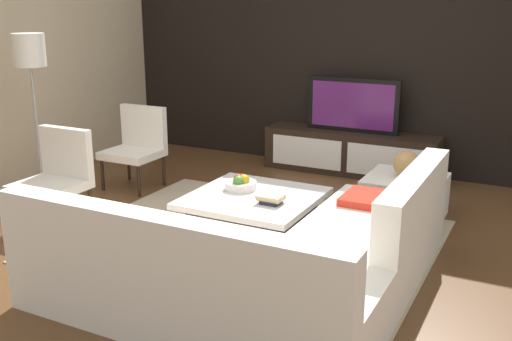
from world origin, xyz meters
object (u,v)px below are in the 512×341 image
media_console (351,152)px  decorative_ball (407,164)px  fruit_bowl (241,183)px  floor_lamp (30,61)px  television (353,105)px  book_stack (271,199)px  sectional_couch (270,262)px  coffee_table (254,215)px  ottoman (404,198)px  accent_chair_near (57,172)px  accent_chair_far (138,142)px

media_console → decorative_ball: bearing=-52.9°
media_console → fruit_bowl: 2.22m
floor_lamp → television: bearing=42.3°
book_stack → sectional_couch: bearing=-64.4°
coffee_table → ottoman: bearing=45.7°
television → accent_chair_near: 3.36m
floor_lamp → ottoman: (3.49, 1.08, -1.20)m
ottoman → accent_chair_far: size_ratio=0.80×
accent_chair_near → media_console: bearing=61.6°
floor_lamp → decorative_ball: bearing=17.3°
accent_chair_near → accent_chair_far: size_ratio=1.00×
fruit_bowl → accent_chair_far: bearing=157.9°
fruit_bowl → decorative_ball: (1.21, 0.96, 0.09)m
media_console → ottoman: (0.93, -1.23, -0.05)m
fruit_bowl → television: bearing=82.8°
television → accent_chair_far: television is taller
ottoman → decorative_ball: (0.00, 0.00, 0.32)m
floor_lamp → ottoman: floor_lamp is taller
television → fruit_bowl: (-0.28, -2.20, -0.38)m
ottoman → fruit_bowl: size_ratio=2.50×
media_console → decorative_ball: (0.93, -1.23, 0.27)m
ottoman → accent_chair_far: accent_chair_far is taller
book_stack → accent_chair_near: bearing=-168.8°
accent_chair_far → fruit_bowl: bearing=-25.7°
decorative_ball → accent_chair_far: bearing=-174.0°
ottoman → fruit_bowl: bearing=-141.5°
book_stack → ottoman: bearing=55.4°
fruit_bowl → book_stack: (0.40, -0.22, -0.01)m
decorative_ball → book_stack: decorative_ball is taller
media_console → coffee_table: bearing=-92.5°
sectional_couch → fruit_bowl: size_ratio=8.60×
coffee_table → ottoman: (1.03, 1.06, -0.00)m
coffee_table → floor_lamp: 2.73m
media_console → sectional_couch: bearing=-81.0°
television → ottoman: (0.93, -1.24, -0.61)m
book_stack → floor_lamp: bearing=177.8°
media_console → accent_chair_near: bearing=-123.0°
accent_chair_far → book_stack: (2.03, -0.88, -0.07)m
television → sectional_couch: bearing=-81.0°
coffee_table → fruit_bowl: 0.31m
decorative_ball → coffee_table: bearing=-134.3°
floor_lamp → coffee_table: bearing=0.5°
accent_chair_far → decorative_ball: bearing=2.4°
television → fruit_bowl: 2.25m
floor_lamp → book_stack: 2.84m
book_stack → fruit_bowl: bearing=151.1°
fruit_bowl → accent_chair_far: accent_chair_far is taller
sectional_couch → floor_lamp: 3.39m
coffee_table → media_console: bearing=87.5°
media_console → decorative_ball: decorative_ball is taller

